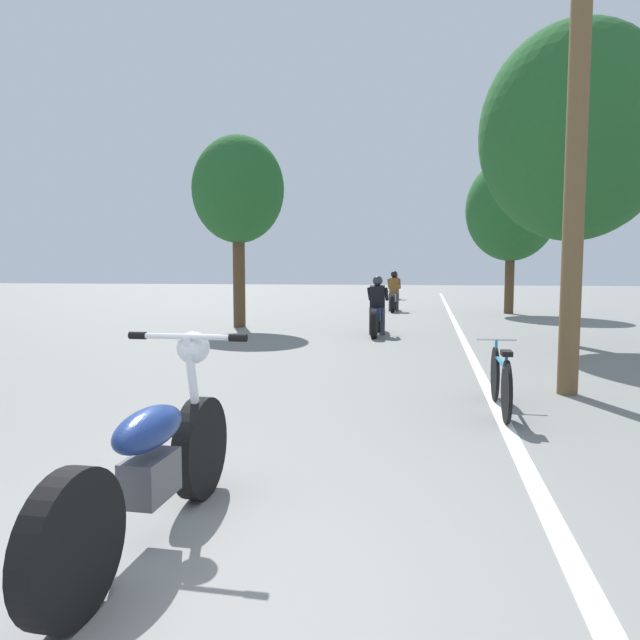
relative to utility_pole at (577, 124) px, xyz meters
The scene contains 11 objects.
ground_plane 6.77m from the utility_pole, 119.06° to the right, with size 120.00×120.00×0.00m, color slate.
lane_stripe_edge 8.20m from the utility_pole, 97.01° to the left, with size 0.14×48.00×0.01m, color white.
utility_pole is the anchor object (origin of this frame).
roadside_tree_right_near 5.12m from the utility_pole, 77.46° to the left, with size 3.67×3.31×6.31m.
roadside_tree_right_far 13.69m from the utility_pole, 85.43° to the left, with size 3.11×2.80×5.43m.
roadside_tree_left 9.81m from the utility_pole, 132.63° to the left, with size 2.43×2.19×5.03m.
motorcycle_foreground 6.11m from the utility_pole, 125.09° to the right, with size 0.77×2.04×1.11m.
motorcycle_rider_lead 7.19m from the utility_pole, 115.34° to the left, with size 0.50×2.12×1.39m.
motorcycle_rider_mid 14.55m from the utility_pole, 101.92° to the left, with size 0.50×2.05×1.50m.
motorcycle_rider_far 23.46m from the utility_pole, 98.42° to the left, with size 0.50×1.99×1.36m.
bicycle_parked 3.18m from the utility_pole, 131.18° to the right, with size 0.44×1.63×0.73m.
Camera 1 is at (1.23, -2.06, 1.49)m, focal length 32.00 mm.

